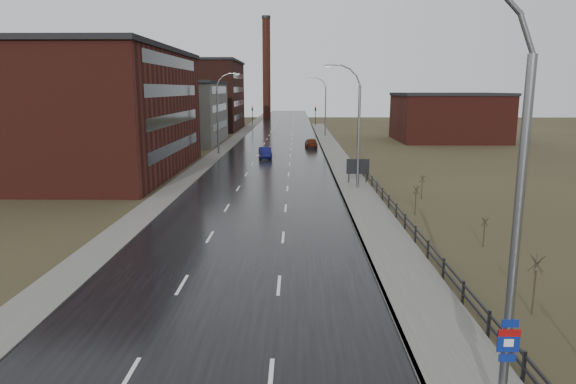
{
  "coord_description": "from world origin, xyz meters",
  "views": [
    {
      "loc": [
        3.09,
        -10.88,
        9.17
      ],
      "look_at": [
        2.61,
        19.74,
        3.0
      ],
      "focal_mm": 32.0,
      "sensor_mm": 36.0,
      "label": 1
    }
  ],
  "objects_px": {
    "car_far": "(311,143)",
    "car_near": "(265,153)",
    "streetlight_main": "(506,212)",
    "billboard": "(358,167)"
  },
  "relations": [
    {
      "from": "car_near",
      "to": "billboard",
      "type": "bearing_deg",
      "value": -69.48
    },
    {
      "from": "billboard",
      "to": "car_near",
      "type": "xyz_separation_m",
      "value": [
        -10.14,
        18.93,
        -0.97
      ]
    },
    {
      "from": "billboard",
      "to": "car_far",
      "type": "relative_size",
      "value": 0.56
    },
    {
      "from": "streetlight_main",
      "to": "car_near",
      "type": "xyz_separation_m",
      "value": [
        -9.51,
        55.4,
        -5.33
      ]
    },
    {
      "from": "streetlight_main",
      "to": "car_far",
      "type": "bearing_deg",
      "value": 92.49
    },
    {
      "from": "car_near",
      "to": "streetlight_main",
      "type": "bearing_deg",
      "value": -87.92
    },
    {
      "from": "billboard",
      "to": "car_near",
      "type": "distance_m",
      "value": 21.49
    },
    {
      "from": "billboard",
      "to": "car_far",
      "type": "distance_m",
      "value": 32.01
    },
    {
      "from": "streetlight_main",
      "to": "car_far",
      "type": "xyz_separation_m",
      "value": [
        -2.97,
        68.26,
        -5.29
      ]
    },
    {
      "from": "car_far",
      "to": "car_near",
      "type": "bearing_deg",
      "value": 59.96
    }
  ]
}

